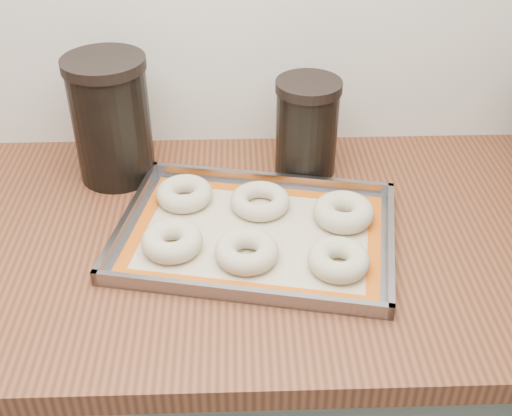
{
  "coord_description": "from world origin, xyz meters",
  "views": [
    {
      "loc": [
        -0.23,
        0.8,
        1.58
      ],
      "look_at": [
        -0.21,
        1.66,
        0.96
      ],
      "focal_mm": 45.0,
      "sensor_mm": 36.0,
      "label": 1
    }
  ],
  "objects_px": {
    "canister_left": "(111,119)",
    "canister_mid": "(307,127)",
    "bagel_front_mid": "(247,251)",
    "bagel_back_left": "(184,194)",
    "bagel_front_left": "(172,241)",
    "bagel_front_right": "(339,260)",
    "bagel_back_mid": "(260,201)",
    "bagel_back_right": "(344,212)",
    "baking_tray": "(256,233)"
  },
  "relations": [
    {
      "from": "bagel_front_left",
      "to": "bagel_back_mid",
      "type": "relative_size",
      "value": 0.95
    },
    {
      "from": "bagel_front_mid",
      "to": "bagel_back_left",
      "type": "height_order",
      "value": "same"
    },
    {
      "from": "bagel_front_mid",
      "to": "canister_mid",
      "type": "height_order",
      "value": "canister_mid"
    },
    {
      "from": "bagel_front_right",
      "to": "baking_tray",
      "type": "bearing_deg",
      "value": 144.03
    },
    {
      "from": "baking_tray",
      "to": "bagel_back_left",
      "type": "distance_m",
      "value": 0.16
    },
    {
      "from": "canister_mid",
      "to": "bagel_back_mid",
      "type": "bearing_deg",
      "value": -125.05
    },
    {
      "from": "bagel_front_mid",
      "to": "bagel_front_right",
      "type": "bearing_deg",
      "value": -10.32
    },
    {
      "from": "canister_left",
      "to": "bagel_front_left",
      "type": "bearing_deg",
      "value": -63.31
    },
    {
      "from": "bagel_back_left",
      "to": "canister_mid",
      "type": "distance_m",
      "value": 0.26
    },
    {
      "from": "bagel_back_left",
      "to": "bagel_back_right",
      "type": "relative_size",
      "value": 0.97
    },
    {
      "from": "bagel_front_left",
      "to": "bagel_back_left",
      "type": "distance_m",
      "value": 0.14
    },
    {
      "from": "bagel_front_right",
      "to": "canister_left",
      "type": "bearing_deg",
      "value": 142.35
    },
    {
      "from": "bagel_back_left",
      "to": "canister_mid",
      "type": "bearing_deg",
      "value": 25.02
    },
    {
      "from": "baking_tray",
      "to": "bagel_front_right",
      "type": "xyz_separation_m",
      "value": [
        0.13,
        -0.09,
        0.02
      ]
    },
    {
      "from": "bagel_back_left",
      "to": "bagel_back_right",
      "type": "xyz_separation_m",
      "value": [
        0.28,
        -0.07,
        0.0
      ]
    },
    {
      "from": "bagel_front_right",
      "to": "bagel_back_left",
      "type": "height_order",
      "value": "same"
    },
    {
      "from": "canister_left",
      "to": "canister_mid",
      "type": "height_order",
      "value": "canister_left"
    },
    {
      "from": "bagel_back_mid",
      "to": "bagel_back_right",
      "type": "xyz_separation_m",
      "value": [
        0.14,
        -0.04,
        0.0
      ]
    },
    {
      "from": "bagel_front_mid",
      "to": "canister_mid",
      "type": "relative_size",
      "value": 0.55
    },
    {
      "from": "canister_left",
      "to": "bagel_back_left",
      "type": "bearing_deg",
      "value": -37.79
    },
    {
      "from": "baking_tray",
      "to": "bagel_front_mid",
      "type": "height_order",
      "value": "bagel_front_mid"
    },
    {
      "from": "canister_mid",
      "to": "bagel_back_left",
      "type": "bearing_deg",
      "value": -154.98
    },
    {
      "from": "baking_tray",
      "to": "bagel_front_right",
      "type": "bearing_deg",
      "value": -35.97
    },
    {
      "from": "bagel_back_right",
      "to": "bagel_front_right",
      "type": "bearing_deg",
      "value": -101.71
    },
    {
      "from": "bagel_back_right",
      "to": "canister_mid",
      "type": "xyz_separation_m",
      "value": [
        -0.05,
        0.18,
        0.07
      ]
    },
    {
      "from": "bagel_front_right",
      "to": "bagel_back_left",
      "type": "relative_size",
      "value": 0.97
    },
    {
      "from": "bagel_back_mid",
      "to": "bagel_back_right",
      "type": "height_order",
      "value": "bagel_back_right"
    },
    {
      "from": "bagel_back_right",
      "to": "bagel_back_mid",
      "type": "bearing_deg",
      "value": 163.13
    },
    {
      "from": "bagel_front_right",
      "to": "bagel_back_left",
      "type": "distance_m",
      "value": 0.32
    },
    {
      "from": "bagel_front_right",
      "to": "canister_left",
      "type": "relative_size",
      "value": 0.41
    },
    {
      "from": "bagel_back_right",
      "to": "canister_left",
      "type": "distance_m",
      "value": 0.46
    },
    {
      "from": "bagel_front_mid",
      "to": "bagel_back_right",
      "type": "xyz_separation_m",
      "value": [
        0.17,
        0.1,
        0.0
      ]
    },
    {
      "from": "bagel_front_left",
      "to": "bagel_front_mid",
      "type": "relative_size",
      "value": 0.97
    },
    {
      "from": "bagel_back_right",
      "to": "canister_left",
      "type": "bearing_deg",
      "value": 157.27
    },
    {
      "from": "bagel_front_mid",
      "to": "bagel_back_left",
      "type": "xyz_separation_m",
      "value": [
        -0.11,
        0.17,
        -0.0
      ]
    },
    {
      "from": "bagel_front_mid",
      "to": "bagel_front_left",
      "type": "bearing_deg",
      "value": 166.31
    },
    {
      "from": "bagel_back_right",
      "to": "canister_left",
      "type": "xyz_separation_m",
      "value": [
        -0.41,
        0.17,
        0.1
      ]
    },
    {
      "from": "bagel_back_mid",
      "to": "canister_left",
      "type": "height_order",
      "value": "canister_left"
    },
    {
      "from": "bagel_front_right",
      "to": "bagel_front_left",
      "type": "bearing_deg",
      "value": 168.13
    },
    {
      "from": "bagel_front_left",
      "to": "bagel_front_mid",
      "type": "bearing_deg",
      "value": -13.69
    },
    {
      "from": "bagel_front_left",
      "to": "bagel_front_right",
      "type": "relative_size",
      "value": 1.02
    },
    {
      "from": "bagel_back_right",
      "to": "bagel_front_mid",
      "type": "bearing_deg",
      "value": -149.72
    },
    {
      "from": "bagel_back_left",
      "to": "bagel_front_mid",
      "type": "bearing_deg",
      "value": -57.09
    },
    {
      "from": "canister_mid",
      "to": "baking_tray",
      "type": "bearing_deg",
      "value": -116.17
    },
    {
      "from": "baking_tray",
      "to": "canister_mid",
      "type": "distance_m",
      "value": 0.25
    },
    {
      "from": "bagel_back_mid",
      "to": "canister_left",
      "type": "bearing_deg",
      "value": 154.34
    },
    {
      "from": "baking_tray",
      "to": "bagel_front_left",
      "type": "distance_m",
      "value": 0.14
    },
    {
      "from": "bagel_front_right",
      "to": "bagel_back_right",
      "type": "height_order",
      "value": "bagel_back_right"
    },
    {
      "from": "baking_tray",
      "to": "bagel_back_mid",
      "type": "relative_size",
      "value": 4.86
    },
    {
      "from": "baking_tray",
      "to": "bagel_back_left",
      "type": "relative_size",
      "value": 5.06
    }
  ]
}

